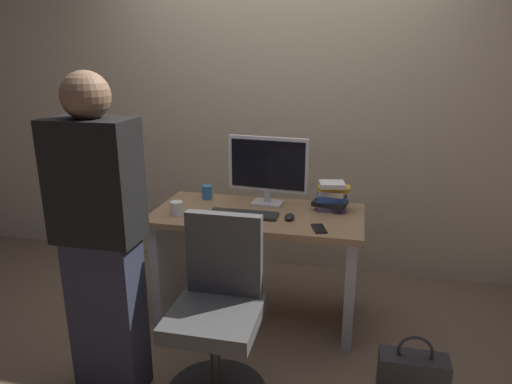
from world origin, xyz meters
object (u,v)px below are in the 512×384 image
mouse (290,217)px  cell_phone (319,229)px  keyboard (244,214)px  cup_near_keyboard (177,208)px  office_chair (218,318)px  book_stack (332,197)px  monitor (268,167)px  cup_by_monitor (207,192)px  desk (258,246)px  person_at_desk (101,241)px  handbag (412,378)px

mouse → cell_phone: (0.19, -0.13, -0.01)m
keyboard → cup_near_keyboard: (-0.41, -0.07, 0.03)m
office_chair → keyboard: size_ratio=2.19×
mouse → book_stack: size_ratio=0.42×
office_chair → cell_phone: size_ratio=6.53×
monitor → cell_phone: bearing=-45.3°
keyboard → cup_by_monitor: size_ratio=4.53×
cell_phone → desk: bearing=135.4°
office_chair → monitor: 1.09m
monitor → book_stack: size_ratio=2.26×
keyboard → mouse: mouse is taller
keyboard → monitor: bearing=68.4°
cup_by_monitor → cell_phone: cup_by_monitor is taller
cup_by_monitor → keyboard: bearing=-40.7°
desk → office_chair: (-0.04, -0.75, -0.07)m
book_stack → cell_phone: bearing=-97.1°
keyboard → person_at_desk: bearing=-123.5°
cup_by_monitor → handbag: size_ratio=0.25×
person_at_desk → mouse: size_ratio=16.39×
monitor → cup_near_keyboard: size_ratio=6.23×
book_stack → person_at_desk: bearing=-135.6°
desk → person_at_desk: bearing=-124.2°
desk → cup_near_keyboard: (-0.48, -0.16, 0.28)m
cell_phone → handbag: (0.53, -0.41, -0.60)m
cup_by_monitor → cell_phone: 0.91m
cup_by_monitor → cell_phone: (0.81, -0.41, -0.04)m
mouse → cup_near_keyboard: 0.70m
book_stack → handbag: size_ratio=0.63×
office_chair → mouse: office_chair is taller
book_stack → handbag: book_stack is taller
handbag → mouse: bearing=143.3°
mouse → cup_near_keyboard: cup_near_keyboard is taller
cup_near_keyboard → cell_phone: (0.89, -0.05, -0.04)m
cup_near_keyboard → cup_by_monitor: 0.37m
desk → cell_phone: cell_phone is taller
cup_by_monitor → handbag: bearing=-31.5°
cell_phone → cup_near_keyboard: bearing=159.3°
desk → mouse: bearing=-20.9°
keyboard → mouse: bearing=-0.1°
mouse → cup_near_keyboard: size_ratio=1.15×
office_chair → cell_phone: office_chair is taller
desk → cup_by_monitor: 0.53m
person_at_desk → cup_by_monitor: size_ratio=17.27×
person_at_desk → keyboard: size_ratio=3.81×
desk → handbag: (0.94, -0.62, -0.37)m
office_chair → monitor: (0.07, 0.93, 0.57)m
office_chair → monitor: bearing=85.8°
monitor → handbag: bearing=-41.1°
book_stack → handbag: bearing=-58.0°
monitor → handbag: size_ratio=1.43×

